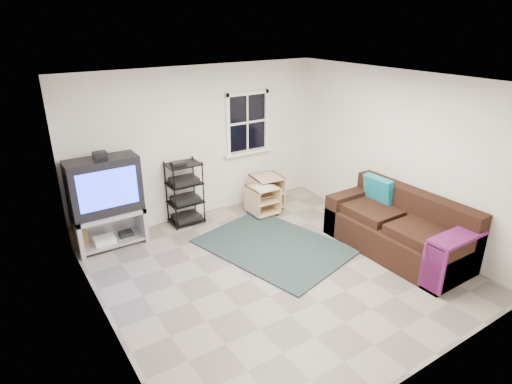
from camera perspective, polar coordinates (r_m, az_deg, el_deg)
room at (r=7.81m, az=-1.15°, el=8.73°), size 4.60×4.62×4.60m
tv_unit at (r=6.79m, az=-19.43°, el=-0.42°), size 1.03×0.52×1.52m
av_rack at (r=7.35m, az=-9.43°, el=-0.64°), size 0.56×0.40×1.11m
side_table_left at (r=7.94m, az=1.30°, el=0.24°), size 0.58×0.58×0.61m
side_table_right at (r=7.66m, az=0.79°, el=-0.75°), size 0.49×0.52×0.56m
sofa at (r=6.77m, az=18.55°, el=-4.85°), size 0.97×2.18×1.00m
shag_rug at (r=6.70m, az=2.38°, el=-7.20°), size 2.07×2.50×0.03m
paper_bag at (r=7.13m, az=-22.51°, el=-5.62°), size 0.27×0.19×0.35m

